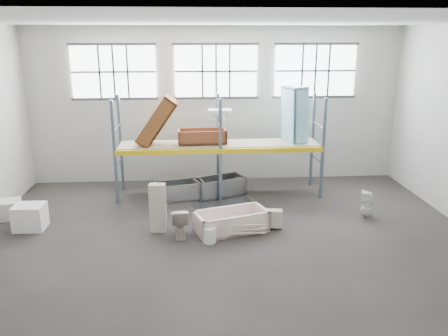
{
  "coord_description": "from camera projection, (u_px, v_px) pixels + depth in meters",
  "views": [
    {
      "loc": [
        -0.85,
        -9.98,
        4.74
      ],
      "look_at": [
        0.0,
        1.5,
        1.4
      ],
      "focal_mm": 37.16,
      "sensor_mm": 36.0,
      "label": 1
    }
  ],
  "objects": [
    {
      "name": "floor",
      "position": [
        229.0,
        244.0,
        10.95
      ],
      "size": [
        12.0,
        10.0,
        0.1
      ],
      "primitive_type": "cube",
      "color": "#413A37",
      "rests_on": "ground"
    },
    {
      "name": "ceiling",
      "position": [
        229.0,
        18.0,
        9.53
      ],
      "size": [
        12.0,
        10.0,
        0.1
      ],
      "primitive_type": "cube",
      "color": "silver",
      "rests_on": "ground"
    },
    {
      "name": "wall_back",
      "position": [
        216.0,
        105.0,
        15.08
      ],
      "size": [
        12.0,
        0.1,
        5.0
      ],
      "primitive_type": "cube",
      "color": "#B0ABA2",
      "rests_on": "ground"
    },
    {
      "name": "wall_front",
      "position": [
        265.0,
        233.0,
        5.41
      ],
      "size": [
        12.0,
        0.1,
        5.0
      ],
      "primitive_type": "cube",
      "color": "#AAA59C",
      "rests_on": "ground"
    },
    {
      "name": "window_left",
      "position": [
        114.0,
        72.0,
        14.44
      ],
      "size": [
        2.6,
        0.04,
        1.6
      ],
      "primitive_type": "cube",
      "color": "white",
      "rests_on": "wall_back"
    },
    {
      "name": "window_mid",
      "position": [
        216.0,
        71.0,
        14.67
      ],
      "size": [
        2.6,
        0.04,
        1.6
      ],
      "primitive_type": "cube",
      "color": "white",
      "rests_on": "wall_back"
    },
    {
      "name": "window_right",
      "position": [
        315.0,
        71.0,
        14.9
      ],
      "size": [
        2.6,
        0.04,
        1.6
      ],
      "primitive_type": "cube",
      "color": "white",
      "rests_on": "wall_back"
    },
    {
      "name": "rack_upright_la",
      "position": [
        115.0,
        153.0,
        13.09
      ],
      "size": [
        0.08,
        0.08,
        3.0
      ],
      "primitive_type": "cube",
      "color": "slate",
      "rests_on": "floor"
    },
    {
      "name": "rack_upright_lb",
      "position": [
        121.0,
        143.0,
        14.24
      ],
      "size": [
        0.08,
        0.08,
        3.0
      ],
      "primitive_type": "cube",
      "color": "slate",
      "rests_on": "floor"
    },
    {
      "name": "rack_upright_ma",
      "position": [
        220.0,
        151.0,
        13.3
      ],
      "size": [
        0.08,
        0.08,
        3.0
      ],
      "primitive_type": "cube",
      "color": "slate",
      "rests_on": "floor"
    },
    {
      "name": "rack_upright_mb",
      "position": [
        218.0,
        142.0,
        14.45
      ],
      "size": [
        0.08,
        0.08,
        3.0
      ],
      "primitive_type": "cube",
      "color": "slate",
      "rests_on": "floor"
    },
    {
      "name": "rack_upright_ra",
      "position": [
        323.0,
        149.0,
        13.51
      ],
      "size": [
        0.08,
        0.08,
        3.0
      ],
      "primitive_type": "cube",
      "color": "slate",
      "rests_on": "floor"
    },
    {
      "name": "rack_upright_rb",
      "position": [
        312.0,
        140.0,
        14.66
      ],
      "size": [
        0.08,
        0.08,
        3.0
      ],
      "primitive_type": "cube",
      "color": "slate",
      "rests_on": "floor"
    },
    {
      "name": "rack_beam_front",
      "position": [
        220.0,
        151.0,
        13.3
      ],
      "size": [
        6.0,
        0.1,
        0.14
      ],
      "primitive_type": "cube",
      "color": "yellow",
      "rests_on": "floor"
    },
    {
      "name": "rack_beam_back",
      "position": [
        218.0,
        142.0,
        14.45
      ],
      "size": [
        6.0,
        0.1,
        0.14
      ],
      "primitive_type": "cube",
      "color": "yellow",
      "rests_on": "floor"
    },
    {
      "name": "shelf_deck",
      "position": [
        219.0,
        144.0,
        13.85
      ],
      "size": [
        5.9,
        1.1,
        0.03
      ],
      "primitive_type": "cube",
      "color": "gray",
      "rests_on": "floor"
    },
    {
      "name": "wet_patch",
      "position": [
        221.0,
        203.0,
        13.53
      ],
      "size": [
        1.8,
        1.8,
        0.0
      ],
      "primitive_type": "cylinder",
      "color": "black",
      "rests_on": "floor"
    },
    {
      "name": "bathtub_beige",
      "position": [
        231.0,
        221.0,
        11.52
      ],
      "size": [
        1.94,
        1.33,
        0.52
      ],
      "primitive_type": null,
      "rotation": [
        0.0,
        0.0,
        0.31
      ],
      "color": "#F4D6C9",
      "rests_on": "floor"
    },
    {
      "name": "cistern_spare",
      "position": [
        273.0,
        218.0,
        11.64
      ],
      "size": [
        0.49,
        0.28,
        0.45
      ],
      "primitive_type": "cube",
      "rotation": [
        0.0,
        0.0,
        -0.12
      ],
      "color": "#C1AFA1",
      "rests_on": "bathtub_beige"
    },
    {
      "name": "sink_in_tub",
      "position": [
        251.0,
        226.0,
        11.45
      ],
      "size": [
        0.63,
        0.63,
        0.17
      ],
      "primitive_type": "imported",
      "rotation": [
        0.0,
        0.0,
        -0.37
      ],
      "color": "beige",
      "rests_on": "bathtub_beige"
    },
    {
      "name": "toilet_beige",
      "position": [
        180.0,
        222.0,
        11.22
      ],
      "size": [
        0.45,
        0.74,
        0.73
      ],
      "primitive_type": "imported",
      "rotation": [
        0.0,
        0.0,
        3.2
      ],
      "color": "beige",
      "rests_on": "floor"
    },
    {
      "name": "cistern_tall",
      "position": [
        158.0,
        208.0,
        11.42
      ],
      "size": [
        0.42,
        0.29,
        1.23
      ],
      "primitive_type": "cube",
      "rotation": [
        0.0,
        0.0,
        -0.08
      ],
      "color": "beige",
      "rests_on": "floor"
    },
    {
      "name": "toilet_white",
      "position": [
        367.0,
        204.0,
        12.39
      ],
      "size": [
        0.43,
        0.42,
        0.73
      ],
      "primitive_type": "imported",
      "rotation": [
        0.0,
        0.0,
        -1.93
      ],
      "color": "white",
      "rests_on": "floor"
    },
    {
      "name": "steel_tub_left",
      "position": [
        179.0,
        190.0,
        13.77
      ],
      "size": [
        1.54,
        0.98,
        0.52
      ],
      "primitive_type": null,
      "rotation": [
        0.0,
        0.0,
        0.24
      ],
      "color": "#AEB2B6",
      "rests_on": "floor"
    },
    {
      "name": "steel_tub_right",
      "position": [
        219.0,
        186.0,
        14.09
      ],
      "size": [
        1.69,
        1.24,
        0.56
      ],
      "primitive_type": null,
      "rotation": [
        0.0,
        0.0,
        0.39
      ],
      "color": "#A5A9AD",
      "rests_on": "floor"
    },
    {
      "name": "rust_tub_flat",
      "position": [
        202.0,
        136.0,
        13.75
      ],
      "size": [
        1.45,
        0.73,
        0.4
      ],
      "primitive_type": null,
      "rotation": [
        0.0,
        0.0,
        0.05
      ],
      "color": "brown",
      "rests_on": "shelf_deck"
    },
    {
      "name": "rust_tub_tilted",
      "position": [
        157.0,
        121.0,
        13.43
      ],
      "size": [
        1.3,
        0.79,
        1.55
      ],
      "primitive_type": null,
      "rotation": [
        0.0,
        -0.96,
        -0.04
      ],
      "color": "#915A27",
      "rests_on": "shelf_deck"
    },
    {
      "name": "sink_on_shelf",
      "position": [
        220.0,
        128.0,
        13.51
      ],
      "size": [
        0.7,
        0.55,
        0.6
      ],
      "primitive_type": "imported",
      "rotation": [
        0.0,
        0.0,
        0.04
      ],
      "color": "silver",
      "rests_on": "rust_tub_flat"
    },
    {
      "name": "blue_tub_upright",
      "position": [
        294.0,
        115.0,
        13.88
      ],
      "size": [
        0.76,
        0.93,
        1.74
      ],
      "primitive_type": null,
      "rotation": [
        0.0,
        1.54,
        0.31
      ],
      "color": "#8CCDE7",
      "rests_on": "shelf_deck"
    },
    {
      "name": "bucket",
      "position": [
        209.0,
        235.0,
        10.91
      ],
      "size": [
        0.41,
        0.41,
        0.36
      ],
      "primitive_type": "cylinder",
      "rotation": [
        0.0,
        0.0,
        -0.4
      ],
      "color": "white",
      "rests_on": "floor"
    },
    {
      "name": "carton_near",
      "position": [
        30.0,
        217.0,
        11.64
      ],
      "size": [
        0.75,
        0.65,
        0.63
      ],
      "primitive_type": "cube",
      "rotation": [
        0.0,
        0.0,
        -0.02
      ],
      "color": "white",
      "rests_on": "floor"
    },
    {
      "name": "carton_far",
      "position": [
        9.0,
        209.0,
        12.33
      ],
      "size": [
        0.69,
        0.69,
        0.49
      ],
      "primitive_type": "cube",
      "rotation": [
        0.0,
        0.0,
        0.21
      ],
      "color": "silver",
      "rests_on": "floor"
    }
  ]
}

